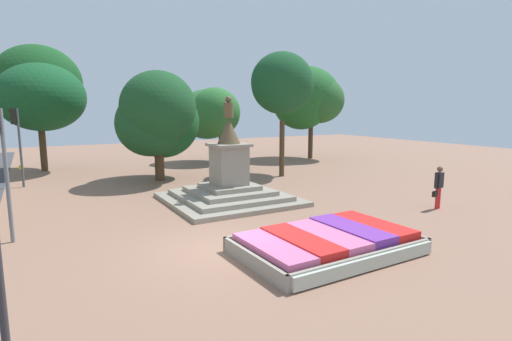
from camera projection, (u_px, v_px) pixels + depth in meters
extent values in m
plane|color=#8C6651|center=(220.00, 249.00, 11.74)|extent=(76.36, 76.36, 0.00)
cube|color=#38281C|center=(326.00, 246.00, 11.50)|extent=(4.93, 3.10, 0.39)
cube|color=gray|center=(367.00, 262.00, 10.19)|extent=(5.06, 0.22, 0.43)
cube|color=gray|center=(295.00, 231.00, 12.80)|extent=(5.06, 0.22, 0.43)
cube|color=gray|center=(252.00, 262.00, 10.24)|extent=(0.17, 3.19, 0.43)
cube|color=gray|center=(386.00, 231.00, 12.75)|extent=(0.17, 3.19, 0.43)
cube|color=#D86699|center=(273.00, 248.00, 10.51)|extent=(1.00, 2.81, 0.17)
cube|color=red|center=(301.00, 241.00, 10.98)|extent=(1.00, 2.81, 0.21)
cube|color=#D86699|center=(327.00, 236.00, 11.45)|extent=(1.00, 2.81, 0.20)
cube|color=#72339E|center=(351.00, 230.00, 11.92)|extent=(1.00, 2.81, 0.25)
cube|color=red|center=(373.00, 226.00, 12.40)|extent=(1.00, 2.81, 0.23)
cube|color=#B2BCAD|center=(368.00, 263.00, 10.15)|extent=(4.81, 0.31, 0.35)
cube|color=gray|center=(229.00, 199.00, 17.76)|extent=(5.33, 5.33, 0.19)
cube|color=gray|center=(229.00, 195.00, 17.73)|extent=(4.28, 4.28, 0.19)
cube|color=gray|center=(229.00, 191.00, 17.70)|extent=(3.23, 3.23, 0.19)
cube|color=gray|center=(229.00, 186.00, 17.67)|extent=(2.18, 2.18, 0.19)
cube|color=gray|center=(229.00, 165.00, 17.53)|extent=(1.34, 1.34, 1.69)
cube|color=gray|center=(229.00, 145.00, 17.39)|extent=(1.58, 1.58, 0.12)
cone|color=brown|center=(229.00, 131.00, 17.29)|extent=(1.01, 1.01, 1.11)
cylinder|color=brown|center=(228.00, 110.00, 17.15)|extent=(0.43, 0.43, 0.65)
sphere|color=brown|center=(228.00, 99.00, 17.08)|extent=(0.28, 0.28, 0.28)
cylinder|color=brown|center=(227.00, 107.00, 17.38)|extent=(0.18, 0.51, 0.50)
cylinder|color=slate|center=(7.00, 177.00, 12.06)|extent=(0.12, 0.12, 4.11)
cylinder|color=#4C5156|center=(20.00, 148.00, 20.68)|extent=(0.12, 0.12, 4.10)
cube|color=black|center=(13.00, 116.00, 20.32)|extent=(0.25, 0.29, 0.80)
cylinder|color=#4B0808|center=(9.00, 111.00, 20.21)|extent=(0.04, 0.14, 0.14)
cylinder|color=#543E08|center=(10.00, 116.00, 20.25)|extent=(0.04, 0.14, 0.14)
cylinder|color=green|center=(10.00, 122.00, 20.29)|extent=(0.04, 0.14, 0.14)
cube|color=gold|center=(20.00, 167.00, 20.78)|extent=(0.11, 0.16, 0.20)
cylinder|color=red|center=(439.00, 198.00, 16.48)|extent=(0.13, 0.13, 0.89)
cylinder|color=red|center=(437.00, 198.00, 16.36)|extent=(0.13, 0.13, 0.89)
cube|color=black|center=(439.00, 180.00, 16.30)|extent=(0.42, 0.29, 0.63)
cylinder|color=black|center=(442.00, 180.00, 16.46)|extent=(0.09, 0.09, 0.60)
cylinder|color=black|center=(436.00, 182.00, 16.15)|extent=(0.09, 0.09, 0.60)
sphere|color=brown|center=(440.00, 169.00, 16.23)|extent=(0.23, 0.23, 0.23)
cube|color=black|center=(435.00, 194.00, 16.19)|extent=(0.30, 0.17, 0.22)
cylinder|color=#4C3823|center=(159.00, 163.00, 22.81)|extent=(0.53, 0.53, 2.00)
ellipsoid|color=#184E24|center=(162.00, 122.00, 23.21)|extent=(4.27, 4.16, 4.20)
ellipsoid|color=#1B4924|center=(158.00, 107.00, 21.67)|extent=(4.08, 4.30, 3.94)
ellipsoid|color=#1A4925|center=(150.00, 124.00, 21.97)|extent=(3.74, 3.59, 3.62)
cylinder|color=#4C3823|center=(222.00, 146.00, 30.55)|extent=(0.51, 0.51, 2.49)
ellipsoid|color=#2C6830|center=(215.00, 112.00, 29.69)|extent=(3.74, 3.95, 3.69)
ellipsoid|color=#2A6736|center=(207.00, 114.00, 30.40)|extent=(4.47, 3.98, 3.77)
cylinder|color=#4C3823|center=(311.00, 140.00, 32.71)|extent=(0.38, 0.38, 3.03)
ellipsoid|color=#265C29|center=(319.00, 100.00, 31.87)|extent=(4.06, 4.05, 3.72)
ellipsoid|color=#215E26|center=(301.00, 102.00, 31.73)|extent=(4.74, 4.14, 4.35)
ellipsoid|color=#235E2B|center=(305.00, 95.00, 32.27)|extent=(5.46, 5.46, 4.65)
cylinder|color=#4C3823|center=(43.00, 148.00, 26.22)|extent=(0.42, 0.42, 3.06)
ellipsoid|color=#164D26|center=(41.00, 97.00, 25.14)|extent=(5.33, 5.86, 4.26)
ellipsoid|color=#184A20|center=(38.00, 82.00, 26.24)|extent=(5.47, 4.79, 4.85)
ellipsoid|color=#194923|center=(32.00, 96.00, 25.14)|extent=(3.86, 3.71, 3.70)
cylinder|color=#4C3823|center=(282.00, 149.00, 24.09)|extent=(0.30, 0.30, 3.35)
ellipsoid|color=#184925|center=(282.00, 83.00, 23.44)|extent=(3.84, 3.27, 3.57)
ellipsoid|color=#184C21|center=(282.00, 85.00, 24.53)|extent=(3.86, 3.67, 3.54)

